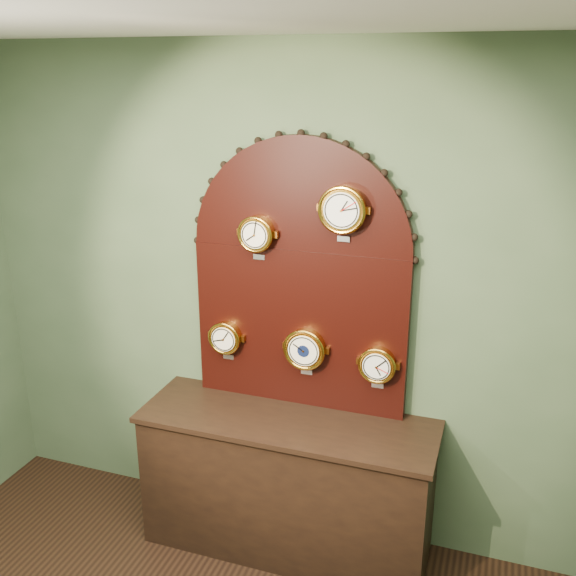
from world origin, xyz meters
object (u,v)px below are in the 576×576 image
at_px(hygrometer, 226,337).
at_px(tide_clock, 377,365).
at_px(arabic_clock, 343,210).
at_px(roman_clock, 256,234).
at_px(barometer, 305,349).
at_px(shop_counter, 287,486).
at_px(display_board, 300,268).

relative_size(hygrometer, tide_clock, 0.97).
bearing_deg(arabic_clock, roman_clock, 179.85).
bearing_deg(hygrometer, tide_clock, -0.01).
xyz_separation_m(roman_clock, hygrometer, (-0.20, 0.00, -0.62)).
bearing_deg(barometer, roman_clock, 179.76).
bearing_deg(barometer, shop_counter, -109.03).
distance_m(shop_counter, display_board, 1.25).
distance_m(shop_counter, barometer, 0.81).
bearing_deg(hygrometer, roman_clock, -0.03).
height_order(roman_clock, hygrometer, roman_clock).
bearing_deg(tide_clock, roman_clock, 179.99).
bearing_deg(display_board, tide_clock, -8.26).
height_order(arabic_clock, hygrometer, arabic_clock).
distance_m(roman_clock, hygrometer, 0.65).
xyz_separation_m(display_board, arabic_clock, (0.24, -0.07, 0.35)).
height_order(shop_counter, tide_clock, tide_clock).
height_order(display_board, arabic_clock, display_board).
xyz_separation_m(roman_clock, arabic_clock, (0.47, -0.00, 0.16)).
distance_m(barometer, tide_clock, 0.40).
xyz_separation_m(shop_counter, tide_clock, (0.45, 0.15, 0.76)).
height_order(shop_counter, arabic_clock, arabic_clock).
bearing_deg(barometer, tide_clock, 0.15).
bearing_deg(tide_clock, barometer, -179.85).
bearing_deg(barometer, display_board, 128.24).
distance_m(display_board, hygrometer, 0.61).
relative_size(shop_counter, arabic_clock, 5.39).
bearing_deg(arabic_clock, tide_clock, 0.31).
relative_size(display_board, arabic_clock, 5.16).
bearing_deg(tide_clock, shop_counter, -161.27).
xyz_separation_m(hygrometer, barometer, (0.47, -0.00, -0.00)).
xyz_separation_m(barometer, tide_clock, (0.40, 0.00, -0.03)).
relative_size(hygrometer, barometer, 0.85).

